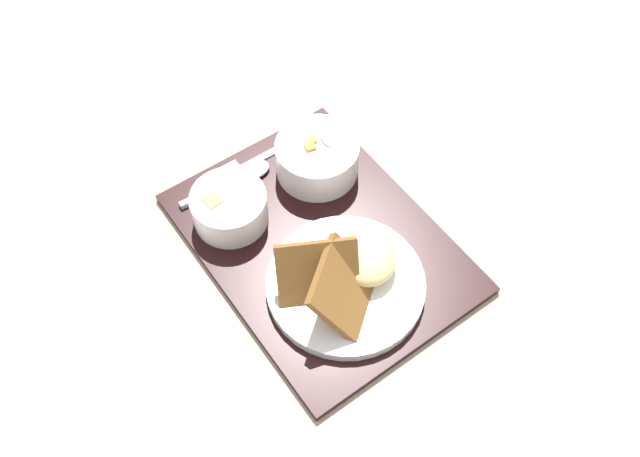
{
  "coord_description": "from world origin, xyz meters",
  "views": [
    {
      "loc": [
        0.4,
        -0.35,
        0.84
      ],
      "look_at": [
        0.0,
        0.0,
        0.04
      ],
      "focal_mm": 38.0,
      "sensor_mm": 36.0,
      "label": 1
    }
  ],
  "objects_px": {
    "knife": "(227,173)",
    "bowl_soup": "(229,206)",
    "spoon": "(242,176)",
    "plate_main": "(347,278)",
    "bowl_salad": "(317,156)"
  },
  "relations": [
    {
      "from": "knife",
      "to": "plate_main",
      "type": "bearing_deg",
      "value": -82.36
    },
    {
      "from": "plate_main",
      "to": "bowl_salad",
      "type": "bearing_deg",
      "value": 150.48
    },
    {
      "from": "knife",
      "to": "spoon",
      "type": "height_order",
      "value": "knife"
    },
    {
      "from": "plate_main",
      "to": "bowl_soup",
      "type": "bearing_deg",
      "value": -165.18
    },
    {
      "from": "plate_main",
      "to": "spoon",
      "type": "xyz_separation_m",
      "value": [
        -0.25,
        0.0,
        -0.02
      ]
    },
    {
      "from": "bowl_salad",
      "to": "spoon",
      "type": "distance_m",
      "value": 0.12
    },
    {
      "from": "plate_main",
      "to": "knife",
      "type": "distance_m",
      "value": 0.26
    },
    {
      "from": "bowl_salad",
      "to": "knife",
      "type": "distance_m",
      "value": 0.14
    },
    {
      "from": "bowl_soup",
      "to": "knife",
      "type": "relative_size",
      "value": 0.64
    },
    {
      "from": "plate_main",
      "to": "spoon",
      "type": "distance_m",
      "value": 0.25
    },
    {
      "from": "bowl_salad",
      "to": "knife",
      "type": "height_order",
      "value": "bowl_salad"
    },
    {
      "from": "bowl_soup",
      "to": "knife",
      "type": "xyz_separation_m",
      "value": [
        -0.07,
        0.04,
        -0.02
      ]
    },
    {
      "from": "knife",
      "to": "bowl_soup",
      "type": "bearing_deg",
      "value": -116.98
    },
    {
      "from": "bowl_salad",
      "to": "bowl_soup",
      "type": "xyz_separation_m",
      "value": [
        -0.01,
        -0.16,
        -0.0
      ]
    },
    {
      "from": "spoon",
      "to": "bowl_soup",
      "type": "bearing_deg",
      "value": -130.63
    }
  ]
}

